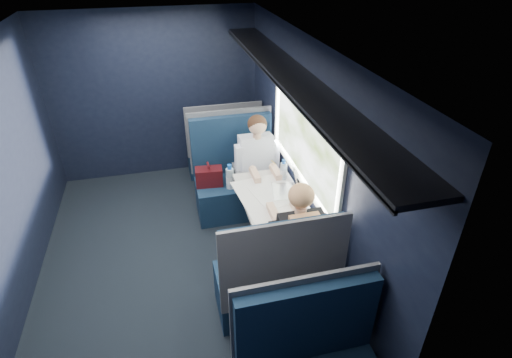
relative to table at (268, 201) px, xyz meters
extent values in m
cube|color=black|center=(-1.03, 0.00, -0.67)|extent=(2.80, 4.20, 0.01)
cube|color=black|center=(0.42, 0.00, 0.49)|extent=(0.10, 4.20, 2.30)
cube|color=black|center=(-1.03, 2.15, 0.49)|extent=(2.80, 0.10, 2.30)
cube|color=silver|center=(-1.03, 0.00, 1.69)|extent=(2.80, 4.20, 0.10)
cube|color=beige|center=(0.35, 0.00, 1.08)|extent=(0.03, 1.84, 0.07)
cube|color=beige|center=(0.35, 0.00, 0.23)|extent=(0.03, 1.84, 0.07)
cube|color=beige|center=(0.35, -0.89, 0.66)|extent=(0.03, 0.07, 0.78)
cube|color=beige|center=(0.35, 0.89, 0.66)|extent=(0.03, 0.07, 0.78)
cube|color=black|center=(0.19, 0.00, 1.32)|extent=(0.36, 4.10, 0.04)
cube|color=black|center=(0.02, 0.00, 1.30)|extent=(0.02, 4.10, 0.03)
cube|color=red|center=(0.35, 0.00, 1.23)|extent=(0.01, 0.10, 0.12)
cylinder|color=#54565E|center=(-0.15, 0.00, -0.31)|extent=(0.08, 0.08, 0.70)
cube|color=silver|center=(0.03, 0.00, 0.06)|extent=(0.62, 1.00, 0.04)
cube|color=#0B1B32|center=(-0.18, 0.78, -0.44)|extent=(1.00, 0.50, 0.45)
cube|color=#0B1B32|center=(-0.18, 1.08, 0.16)|extent=(1.00, 0.10, 0.75)
cube|color=#54565E|center=(-0.18, 1.14, 0.19)|extent=(1.04, 0.03, 0.82)
cube|color=#54565E|center=(-0.18, 0.73, -0.11)|extent=(0.06, 0.40, 0.20)
cube|color=#450E13|center=(-0.52, 0.80, -0.10)|extent=(0.33, 0.20, 0.23)
cylinder|color=#450E13|center=(-0.52, 0.80, 0.06)|extent=(0.04, 0.13, 0.03)
cylinder|color=silver|center=(-0.28, 0.68, -0.08)|extent=(0.09, 0.09, 0.26)
cylinder|color=blue|center=(-0.28, 0.68, 0.07)|extent=(0.05, 0.05, 0.06)
cube|color=#0B1B32|center=(-0.18, -0.78, -0.44)|extent=(1.00, 0.50, 0.45)
cube|color=#0B1B32|center=(-0.18, -1.08, 0.16)|extent=(1.00, 0.10, 0.75)
cube|color=#54565E|center=(-0.18, -1.14, 0.19)|extent=(1.04, 0.03, 0.82)
cube|color=#54565E|center=(-0.18, -0.73, -0.11)|extent=(0.06, 0.40, 0.20)
cube|color=#0B1B32|center=(-0.18, 1.88, -0.44)|extent=(1.00, 0.40, 0.45)
cube|color=#0B1B32|center=(-0.18, 1.64, 0.12)|extent=(1.00, 0.10, 0.66)
cube|color=#54565E|center=(-0.18, 1.59, 0.14)|extent=(1.04, 0.03, 0.72)
cube|color=#0B1B32|center=(-0.18, -1.64, 0.12)|extent=(1.00, 0.10, 0.66)
cube|color=#54565E|center=(-0.18, -1.59, 0.14)|extent=(1.04, 0.03, 0.72)
cube|color=black|center=(0.07, 0.64, -0.13)|extent=(0.36, 0.44, 0.16)
cube|color=black|center=(0.07, 0.44, -0.44)|extent=(0.32, 0.12, 0.45)
cube|color=white|center=(0.07, 0.80, 0.12)|extent=(0.40, 0.29, 0.53)
cylinder|color=#D8A88C|center=(0.07, 0.76, 0.40)|extent=(0.10, 0.10, 0.06)
sphere|color=#D8A88C|center=(0.07, 0.74, 0.53)|extent=(0.21, 0.21, 0.21)
sphere|color=#382114|center=(0.07, 0.76, 0.55)|extent=(0.22, 0.22, 0.22)
cube|color=white|center=(-0.15, 0.76, 0.12)|extent=(0.09, 0.12, 0.34)
cube|color=white|center=(0.29, 0.76, 0.12)|extent=(0.09, 0.12, 0.34)
cube|color=black|center=(0.07, -0.64, -0.13)|extent=(0.36, 0.44, 0.16)
cube|color=black|center=(0.07, -0.44, -0.44)|extent=(0.32, 0.12, 0.45)
cube|color=black|center=(0.07, -0.80, 0.12)|extent=(0.40, 0.29, 0.53)
cylinder|color=#D8A88C|center=(0.07, -0.76, 0.40)|extent=(0.10, 0.10, 0.06)
sphere|color=#D8A88C|center=(0.07, -0.74, 0.53)|extent=(0.21, 0.21, 0.21)
sphere|color=tan|center=(0.07, -0.76, 0.55)|extent=(0.22, 0.22, 0.22)
cube|color=black|center=(-0.15, -0.76, 0.12)|extent=(0.09, 0.12, 0.34)
cube|color=black|center=(0.29, -0.76, 0.12)|extent=(0.09, 0.12, 0.34)
cube|color=tan|center=(0.07, -0.86, 0.24)|extent=(0.26, 0.07, 0.36)
cube|color=white|center=(0.00, -0.08, 0.08)|extent=(0.70, 0.94, 0.01)
cube|color=silver|center=(0.18, 0.00, 0.08)|extent=(0.31, 0.38, 0.02)
cube|color=silver|center=(0.30, 0.00, 0.21)|extent=(0.08, 0.33, 0.23)
cube|color=black|center=(0.29, 0.00, 0.21)|extent=(0.06, 0.29, 0.19)
cylinder|color=silver|center=(0.24, 0.26, 0.18)|extent=(0.07, 0.07, 0.20)
cylinder|color=blue|center=(0.24, 0.26, 0.30)|extent=(0.04, 0.04, 0.04)
cylinder|color=white|center=(0.30, 0.42, 0.12)|extent=(0.07, 0.07, 0.10)
camera|label=1|loc=(-0.95, -3.32, 2.38)|focal=28.00mm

